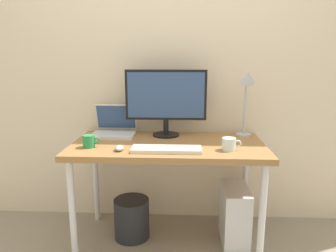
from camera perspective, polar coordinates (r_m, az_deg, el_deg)
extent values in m
plane|color=gray|center=(2.47, 0.00, -19.96)|extent=(6.00, 6.00, 0.00)
cube|color=beige|center=(2.49, 0.44, 11.83)|extent=(4.40, 0.04, 2.60)
cube|color=olive|center=(2.17, 0.00, -3.61)|extent=(1.32, 0.67, 0.04)
cylinder|color=silver|center=(2.17, -17.02, -14.77)|extent=(0.04, 0.04, 0.70)
cylinder|color=silver|center=(2.12, 16.77, -15.51)|extent=(0.04, 0.04, 0.70)
cylinder|color=silver|center=(2.65, -13.01, -9.45)|extent=(0.04, 0.04, 0.70)
cylinder|color=silver|center=(2.61, 13.85, -9.89)|extent=(0.04, 0.04, 0.70)
cylinder|color=black|center=(2.37, -0.37, -1.60)|extent=(0.20, 0.20, 0.01)
cylinder|color=black|center=(2.35, -0.38, -0.13)|extent=(0.04, 0.04, 0.11)
cube|color=black|center=(2.31, -0.38, 5.67)|extent=(0.60, 0.03, 0.37)
cube|color=#334C7F|center=(2.30, -0.41, 5.62)|extent=(0.56, 0.01, 0.33)
cube|color=silver|center=(2.38, -10.01, -1.62)|extent=(0.32, 0.22, 0.02)
cube|color=silver|center=(2.49, -9.42, 1.63)|extent=(0.32, 0.06, 0.21)
cube|color=#334C7F|center=(2.48, -9.46, 1.64)|extent=(0.30, 0.05, 0.18)
cylinder|color=#B2B2B7|center=(2.44, 13.59, -1.54)|extent=(0.11, 0.11, 0.01)
cylinder|color=#B2B2B7|center=(2.40, 13.84, 3.25)|extent=(0.02, 0.02, 0.40)
cone|color=#B2B2B7|center=(2.34, 14.32, 8.66)|extent=(0.11, 0.14, 0.13)
cube|color=silver|center=(1.98, -0.29, -4.28)|extent=(0.44, 0.14, 0.02)
ellipsoid|color=#B2B2B7|center=(2.01, -8.86, -3.97)|extent=(0.06, 0.09, 0.03)
cylinder|color=#268C4C|center=(2.12, -14.25, -2.70)|extent=(0.08, 0.08, 0.08)
torus|color=#268C4C|center=(2.11, -12.90, -2.62)|extent=(0.05, 0.01, 0.05)
cylinder|color=silver|center=(2.03, 11.04, -3.25)|extent=(0.09, 0.09, 0.08)
torus|color=silver|center=(2.04, 12.60, -3.15)|extent=(0.05, 0.01, 0.05)
cube|color=silver|center=(2.40, 12.02, -15.54)|extent=(0.18, 0.36, 0.42)
cylinder|color=#232328|center=(2.45, -6.62, -16.37)|extent=(0.26, 0.26, 0.30)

